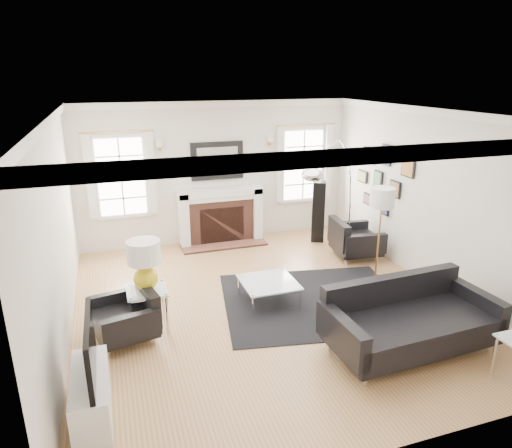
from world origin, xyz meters
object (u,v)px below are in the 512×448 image
object	(u,v)px
coffee_table	(269,283)
gourd_lamp	(144,262)
fireplace	(221,217)
sofa	(407,321)
armchair_left	(129,317)
armchair_right	(353,240)
arc_floor_lamp	(333,199)

from	to	relation	value
coffee_table	gourd_lamp	size ratio (longest dim) A/B	1.16
fireplace	sofa	world-z (taller)	fireplace
armchair_left	armchair_right	distance (m)	4.42
armchair_right	gourd_lamp	distance (m)	4.16
arc_floor_lamp	coffee_table	bearing A→B (deg)	-148.62
gourd_lamp	armchair_right	bearing A→B (deg)	19.37
armchair_left	armchair_right	xyz separation A→B (m)	(4.14, 1.55, 0.03)
sofa	gourd_lamp	xyz separation A→B (m)	(-3.02, 1.47, 0.59)
gourd_lamp	arc_floor_lamp	distance (m)	3.44
armchair_left	arc_floor_lamp	size ratio (longest dim) A/B	0.41
fireplace	armchair_left	bearing A→B (deg)	-122.72
gourd_lamp	arc_floor_lamp	world-z (taller)	arc_floor_lamp
armchair_right	coffee_table	size ratio (longest dim) A/B	1.24
arc_floor_lamp	fireplace	bearing A→B (deg)	129.11
sofa	armchair_right	distance (m)	2.97
sofa	arc_floor_lamp	distance (m)	2.71
sofa	gourd_lamp	size ratio (longest dim) A/B	3.17
armchair_left	coffee_table	bearing A→B (deg)	9.75
fireplace	gourd_lamp	bearing A→B (deg)	-120.60
sofa	coffee_table	size ratio (longest dim) A/B	2.74
sofa	arc_floor_lamp	size ratio (longest dim) A/B	0.93
armchair_left	coffee_table	size ratio (longest dim) A/B	1.21
armchair_right	gourd_lamp	bearing A→B (deg)	-160.63
fireplace	gourd_lamp	size ratio (longest dim) A/B	2.47
fireplace	gourd_lamp	distance (m)	3.44
sofa	arc_floor_lamp	bearing A→B (deg)	84.56
fireplace	sofa	size ratio (longest dim) A/B	0.78
fireplace	armchair_right	bearing A→B (deg)	-36.40
armchair_right	gourd_lamp	world-z (taller)	gourd_lamp
armchair_left	gourd_lamp	distance (m)	0.74
fireplace	armchair_left	world-z (taller)	fireplace
armchair_left	gourd_lamp	world-z (taller)	gourd_lamp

